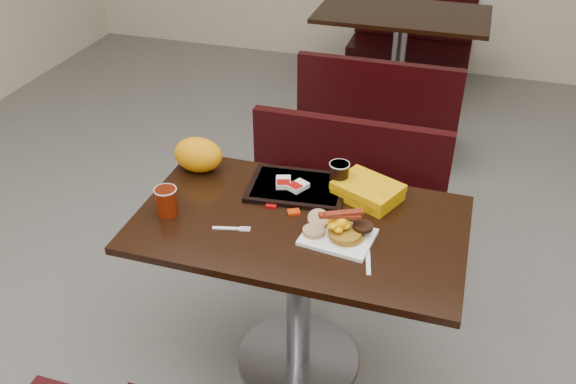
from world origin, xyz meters
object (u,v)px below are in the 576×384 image
(bench_near_n, at_px, (339,205))
(pancake_stack, at_px, (347,234))
(bench_far_n, at_px, (410,34))
(hashbrown_sleeve_left, at_px, (283,182))
(tray, at_px, (297,187))
(platter, at_px, (338,237))
(coffee_cup_near, at_px, (167,202))
(hashbrown_sleeve_right, at_px, (298,186))
(bench_far_s, at_px, (381,104))
(coffee_cup_far, at_px, (339,175))
(table_far, at_px, (398,63))
(table_near, at_px, (299,297))
(paper_bag, at_px, (198,155))
(fork, at_px, (226,228))
(knife, at_px, (368,258))

(bench_near_n, height_order, pancake_stack, pancake_stack)
(bench_far_n, height_order, hashbrown_sleeve_left, hashbrown_sleeve_left)
(bench_near_n, height_order, tray, tray)
(platter, bearing_deg, tray, 137.59)
(coffee_cup_near, distance_m, hashbrown_sleeve_right, 0.51)
(platter, relative_size, coffee_cup_near, 2.23)
(coffee_cup_near, relative_size, tray, 0.29)
(bench_far_s, bearing_deg, platter, -85.42)
(bench_near_n, distance_m, coffee_cup_far, 0.65)
(table_far, distance_m, coffee_cup_near, 2.78)
(table_near, relative_size, tray, 3.18)
(tray, relative_size, paper_bag, 1.86)
(bench_near_n, distance_m, bench_far_s, 1.20)
(bench_near_n, distance_m, paper_bag, 0.83)
(bench_near_n, relative_size, hashbrown_sleeve_right, 13.21)
(table_near, relative_size, platter, 4.96)
(coffee_cup_near, xyz_separation_m, paper_bag, (-0.02, 0.33, 0.02))
(coffee_cup_far, bearing_deg, pancake_stack, -71.78)
(fork, distance_m, coffee_cup_far, 0.50)
(hashbrown_sleeve_right, bearing_deg, coffee_cup_far, 50.77)
(pancake_stack, bearing_deg, hashbrown_sleeve_left, 140.97)
(pancake_stack, relative_size, coffee_cup_near, 1.12)
(pancake_stack, distance_m, paper_bag, 0.74)
(coffee_cup_near, relative_size, paper_bag, 0.53)
(fork, relative_size, hashbrown_sleeve_left, 1.76)
(bench_far_n, xyz_separation_m, paper_bag, (-0.50, -3.08, 0.46))
(table_near, bearing_deg, knife, -26.26)
(bench_far_s, bearing_deg, tray, -92.32)
(table_far, relative_size, bench_far_n, 1.20)
(table_near, height_order, hashbrown_sleeve_left, hashbrown_sleeve_left)
(pancake_stack, bearing_deg, table_near, 161.90)
(fork, distance_m, hashbrown_sleeve_right, 0.35)
(table_far, distance_m, bench_far_n, 0.70)
(table_near, xyz_separation_m, tray, (-0.07, 0.20, 0.38))
(table_far, bearing_deg, knife, -84.18)
(platter, distance_m, fork, 0.40)
(knife, xyz_separation_m, hashbrown_sleeve_right, (-0.34, 0.32, 0.03))
(bench_far_n, distance_m, platter, 3.39)
(table_near, height_order, table_far, same)
(platter, xyz_separation_m, paper_bag, (-0.66, 0.29, 0.06))
(platter, distance_m, coffee_cup_far, 0.32)
(fork, relative_size, hashbrown_sleeve_right, 1.81)
(bench_near_n, xyz_separation_m, bench_far_s, (0.00, 1.20, 0.00))
(coffee_cup_far, bearing_deg, table_near, -109.81)
(table_near, xyz_separation_m, bench_far_n, (0.00, 3.30, -0.02))
(coffee_cup_near, bearing_deg, knife, -2.79)
(pancake_stack, xyz_separation_m, knife, (0.09, -0.08, -0.02))
(coffee_cup_near, bearing_deg, bench_far_n, 81.95)
(pancake_stack, bearing_deg, hashbrown_sleeve_right, 135.65)
(table_near, distance_m, platter, 0.42)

